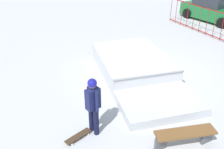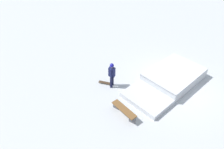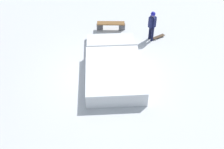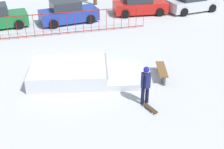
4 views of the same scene
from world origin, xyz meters
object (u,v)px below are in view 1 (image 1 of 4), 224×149
Objects in this scene: skate_ramp at (136,69)px; park_bench at (185,135)px; skater at (93,102)px; skateboard at (78,136)px; parked_car_green at (212,10)px.

skate_ramp is 3.98m from park_bench.
skater is (2.31, -2.79, 0.69)m from skate_ramp.
park_bench is at bearing -1.46° from skate_ramp.
skate_ramp is 3.69m from skater.
skate_ramp is 7.06× the size of skateboard.
parked_car_green is (-6.63, 11.35, -0.28)m from skater.
park_bench is (1.52, 2.40, 0.28)m from skateboard.
skateboard is at bearing -122.31° from park_bench.
skater is at bearing -38.91° from skate_ramp.
skater is 1.06m from skateboard.
park_bench is at bearing -53.36° from skater.
parked_car_green reaches higher than skateboard.
parked_car_green is at bearing 11.40° from skateboard.
skateboard is (2.36, -3.30, -0.24)m from skate_ramp.
skate_ramp is 3.53× the size of park_bench.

